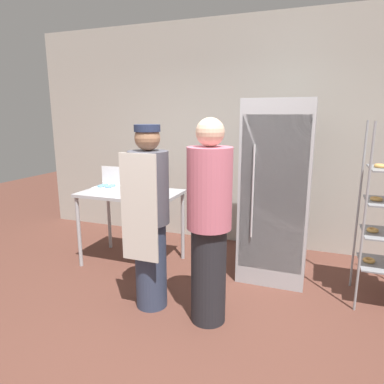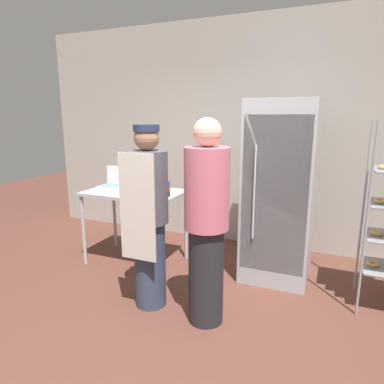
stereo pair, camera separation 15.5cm
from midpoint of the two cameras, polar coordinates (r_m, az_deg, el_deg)
The scene contains 9 objects.
ground_plane at distance 3.04m, azimuth -4.59°, elevation -23.25°, with size 14.00×14.00×0.00m, color brown.
back_wall at distance 4.79m, azimuth 7.54°, elevation 9.42°, with size 6.40×0.12×3.04m, color #ADA89E.
refrigerator at distance 3.84m, azimuth 12.81°, elevation 0.20°, with size 0.71×0.77×1.95m.
prep_counter at distance 4.16m, azimuth -11.18°, elevation -1.32°, with size 1.15×0.71×0.89m.
donut_box at distance 4.27m, azimuth -14.93°, elevation 0.86°, with size 0.28×0.24×0.28m.
blender_pitcher at distance 4.14m, azimuth -6.98°, elevation 2.05°, with size 0.14×0.14×0.30m.
binder_stack at distance 3.81m, azimuth -7.97°, elevation 0.38°, with size 0.31×0.21×0.17m.
person_baker at distance 3.14m, azimuth -8.54°, elevation -4.03°, with size 0.36×0.38×1.70m.
person_customer at distance 2.87m, azimuth 1.32°, elevation -5.16°, with size 0.37×0.37×1.77m.
Camera 1 is at (0.99, -2.25, 1.78)m, focal length 32.00 mm.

